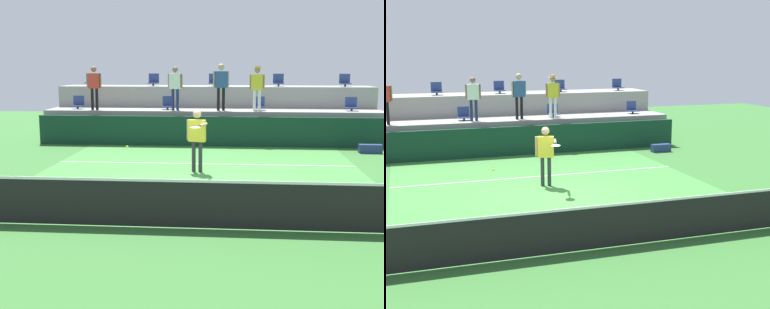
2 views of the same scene
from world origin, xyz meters
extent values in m
plane|color=#336B2D|center=(0.00, 0.00, 0.00)|extent=(40.00, 40.00, 0.00)
cube|color=#3D7F38|center=(0.00, 1.00, 0.00)|extent=(9.00, 10.00, 0.01)
cube|color=white|center=(0.00, 2.40, 0.01)|extent=(9.00, 0.06, 0.00)
cube|color=black|center=(0.00, -4.00, 0.46)|extent=(10.40, 0.01, 0.87)
cube|color=white|center=(0.00, -4.00, 0.89)|extent=(10.40, 0.02, 0.05)
cube|color=#0F3323|center=(0.00, 6.00, 0.55)|extent=(13.00, 0.16, 1.10)
cube|color=gray|center=(0.00, 7.30, 0.62)|extent=(13.00, 1.80, 1.25)
cube|color=gray|center=(0.00, 9.10, 1.05)|extent=(13.00, 1.80, 2.10)
cylinder|color=#2D2D33|center=(-5.37, 7.15, 1.30)|extent=(0.08, 0.08, 0.10)
cube|color=navy|center=(-5.37, 7.15, 1.37)|extent=(0.44, 0.40, 0.04)
cube|color=navy|center=(-5.37, 7.33, 1.58)|extent=(0.44, 0.04, 0.38)
cylinder|color=#2D2D33|center=(-1.77, 7.15, 1.30)|extent=(0.08, 0.08, 0.10)
cube|color=navy|center=(-1.77, 7.15, 1.37)|extent=(0.44, 0.40, 0.04)
cube|color=navy|center=(-1.77, 7.33, 1.58)|extent=(0.44, 0.04, 0.38)
cylinder|color=#2D2D33|center=(1.79, 7.15, 1.30)|extent=(0.08, 0.08, 0.10)
cube|color=navy|center=(1.79, 7.15, 1.37)|extent=(0.44, 0.40, 0.04)
cube|color=navy|center=(1.79, 7.33, 1.58)|extent=(0.44, 0.04, 0.38)
cylinder|color=#2D2D33|center=(5.28, 7.15, 1.30)|extent=(0.08, 0.08, 0.10)
cube|color=navy|center=(5.28, 7.15, 1.37)|extent=(0.44, 0.40, 0.04)
cube|color=navy|center=(5.28, 7.33, 1.58)|extent=(0.44, 0.04, 0.38)
cylinder|color=#2D2D33|center=(-5.34, 8.95, 2.15)|extent=(0.08, 0.08, 0.10)
cube|color=navy|center=(-5.34, 8.95, 2.22)|extent=(0.44, 0.40, 0.04)
cube|color=navy|center=(-5.34, 9.13, 2.43)|extent=(0.44, 0.04, 0.38)
cylinder|color=#2D2D33|center=(-2.62, 8.95, 2.15)|extent=(0.08, 0.08, 0.10)
cube|color=navy|center=(-2.62, 8.95, 2.22)|extent=(0.44, 0.40, 0.04)
cube|color=navy|center=(-2.62, 9.13, 2.43)|extent=(0.44, 0.04, 0.38)
cylinder|color=#2D2D33|center=(-0.04, 8.95, 2.15)|extent=(0.08, 0.08, 0.10)
cube|color=navy|center=(-0.04, 8.95, 2.22)|extent=(0.44, 0.40, 0.04)
cube|color=navy|center=(-0.04, 9.13, 2.43)|extent=(0.44, 0.04, 0.38)
cylinder|color=#2D2D33|center=(2.64, 8.95, 2.15)|extent=(0.08, 0.08, 0.10)
cube|color=navy|center=(2.64, 8.95, 2.22)|extent=(0.44, 0.40, 0.04)
cube|color=navy|center=(2.64, 9.13, 2.43)|extent=(0.44, 0.04, 0.38)
cylinder|color=#2D2D33|center=(5.35, 8.95, 2.15)|extent=(0.08, 0.08, 0.10)
cube|color=navy|center=(5.35, 8.95, 2.22)|extent=(0.44, 0.40, 0.04)
cube|color=navy|center=(5.35, 9.13, 2.43)|extent=(0.44, 0.04, 0.38)
cylinder|color=#2D2D33|center=(-0.23, 1.22, 0.43)|extent=(0.13, 0.13, 0.86)
cylinder|color=#2D2D33|center=(-0.04, 1.17, 0.43)|extent=(0.13, 0.13, 0.86)
cube|color=yellow|center=(-0.14, 1.20, 1.17)|extent=(0.50, 0.29, 0.61)
sphere|color=tan|center=(-0.14, 1.20, 1.63)|extent=(0.28, 0.28, 0.23)
cylinder|color=tan|center=(-0.40, 1.27, 1.18)|extent=(0.09, 0.09, 0.57)
cylinder|color=tan|center=(0.06, 0.87, 1.37)|extent=(0.20, 0.55, 0.07)
cylinder|color=black|center=(-0.04, 0.51, 1.37)|extent=(0.10, 0.26, 0.04)
ellipsoid|color=silver|center=(-0.11, 0.24, 1.37)|extent=(0.33, 0.37, 0.03)
cylinder|color=black|center=(-4.69, 6.86, 1.66)|extent=(0.12, 0.12, 0.82)
cylinder|color=black|center=(-4.50, 6.84, 1.66)|extent=(0.12, 0.12, 0.82)
cube|color=red|center=(-4.59, 6.85, 2.37)|extent=(0.46, 0.21, 0.58)
sphere|color=#846047|center=(-4.59, 6.85, 2.81)|extent=(0.24, 0.24, 0.22)
cylinder|color=#846047|center=(-4.85, 6.87, 2.38)|extent=(0.08, 0.08, 0.55)
cylinder|color=#846047|center=(-4.34, 6.83, 2.38)|extent=(0.08, 0.08, 0.55)
cylinder|color=navy|center=(-1.52, 6.87, 1.66)|extent=(0.13, 0.13, 0.82)
cylinder|color=navy|center=(-1.34, 6.83, 1.66)|extent=(0.13, 0.13, 0.82)
cube|color=white|center=(-1.43, 6.85, 2.36)|extent=(0.47, 0.26, 0.58)
sphere|color=#846047|center=(-1.43, 6.85, 2.80)|extent=(0.26, 0.26, 0.22)
cylinder|color=#846047|center=(-1.68, 6.90, 2.37)|extent=(0.08, 0.08, 0.54)
cylinder|color=#846047|center=(-1.18, 6.80, 2.37)|extent=(0.08, 0.08, 0.54)
cylinder|color=black|center=(0.23, 6.83, 1.69)|extent=(0.13, 0.13, 0.87)
cylinder|color=black|center=(0.42, 6.87, 1.69)|extent=(0.13, 0.13, 0.87)
cube|color=#2D4C8C|center=(0.33, 6.85, 2.43)|extent=(0.50, 0.27, 0.62)
sphere|color=tan|center=(0.33, 6.85, 2.91)|extent=(0.28, 0.28, 0.24)
cylinder|color=tan|center=(0.06, 6.80, 2.45)|extent=(0.08, 0.08, 0.58)
cylinder|color=tan|center=(0.59, 6.90, 2.45)|extent=(0.08, 0.08, 0.58)
cylinder|color=white|center=(1.60, 6.87, 1.65)|extent=(0.13, 0.13, 0.80)
cylinder|color=white|center=(1.78, 6.83, 1.65)|extent=(0.13, 0.13, 0.80)
cube|color=yellow|center=(1.69, 6.85, 2.34)|extent=(0.46, 0.25, 0.57)
sphere|color=#A87A5B|center=(1.69, 6.85, 2.78)|extent=(0.25, 0.25, 0.22)
cylinder|color=#A87A5B|center=(1.44, 6.89, 2.36)|extent=(0.08, 0.08, 0.54)
cylinder|color=#A87A5B|center=(1.94, 6.81, 2.36)|extent=(0.08, 0.08, 0.54)
cylinder|color=tan|center=(1.69, 6.85, 2.85)|extent=(0.45, 0.45, 0.01)
cylinder|color=tan|center=(1.69, 6.85, 2.90)|extent=(0.26, 0.26, 0.09)
sphere|color=#CCE033|center=(-1.86, 0.00, 0.87)|extent=(0.07, 0.07, 0.07)
cube|color=navy|center=(5.50, 4.91, 0.15)|extent=(0.76, 0.28, 0.30)
camera|label=1|loc=(1.00, -13.15, 2.94)|focal=48.92mm
camera|label=2|loc=(-4.03, -13.46, 3.95)|focal=49.87mm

